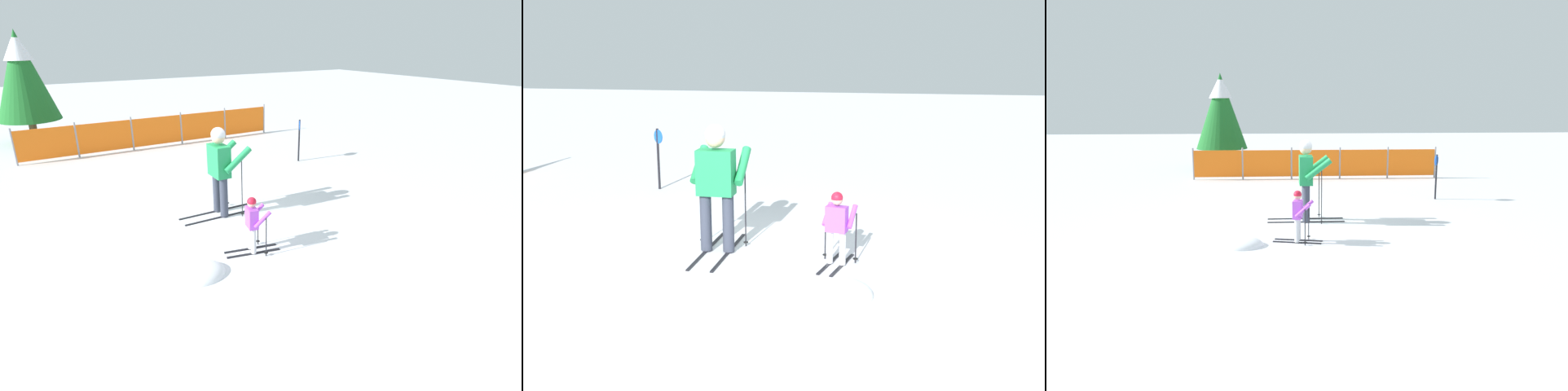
# 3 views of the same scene
# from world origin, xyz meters

# --- Properties ---
(ground_plane) EXTENTS (60.00, 60.00, 0.00)m
(ground_plane) POSITION_xyz_m (0.00, 0.00, 0.00)
(ground_plane) COLOR white
(skier_adult) EXTENTS (1.76, 0.78, 1.86)m
(skier_adult) POSITION_xyz_m (0.00, 0.25, 1.11)
(skier_adult) COLOR black
(skier_adult) RESTS_ON ground_plane
(skier_child) EXTENTS (0.99, 0.51, 1.02)m
(skier_child) POSITION_xyz_m (-0.28, -1.50, 0.59)
(skier_child) COLOR black
(skier_child) RESTS_ON ground_plane
(trail_marker) EXTENTS (0.18, 0.24, 1.25)m
(trail_marker) POSITION_xyz_m (3.74, 2.57, 0.78)
(trail_marker) COLOR black
(trail_marker) RESTS_ON ground_plane
(snow_mound) EXTENTS (0.85, 0.72, 0.34)m
(snow_mound) POSITION_xyz_m (-1.38, -1.70, 0.00)
(snow_mound) COLOR white
(snow_mound) RESTS_ON ground_plane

